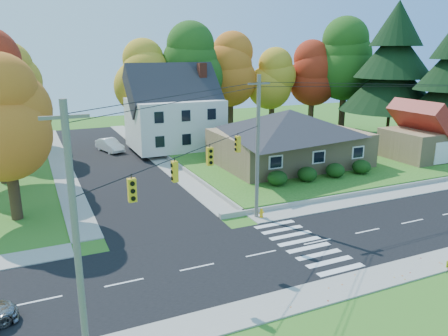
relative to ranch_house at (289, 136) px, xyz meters
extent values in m
plane|color=#3D7923|center=(-8.00, -16.00, -3.27)|extent=(120.00, 120.00, 0.00)
cube|color=black|center=(-8.00, -16.00, -3.26)|extent=(90.00, 8.00, 0.02)
cube|color=black|center=(-16.00, 10.00, -3.25)|extent=(8.00, 44.00, 0.02)
cube|color=#9C9A90|center=(-8.00, -11.00, -3.23)|extent=(90.00, 2.00, 0.08)
cube|color=#9C9A90|center=(-8.00, -21.00, -3.23)|extent=(90.00, 2.00, 0.08)
cube|color=#3D7923|center=(5.00, 5.00, -3.02)|extent=(30.00, 30.00, 0.50)
cube|color=tan|center=(0.00, 0.00, -1.17)|extent=(14.00, 10.00, 3.20)
pyramid|color=#26262B|center=(0.00, 0.00, 1.53)|extent=(14.60, 10.60, 2.20)
cube|color=silver|center=(-8.00, 12.00, 0.03)|extent=(10.00, 8.00, 5.60)
pyramid|color=#26262B|center=(-8.00, 12.00, 4.03)|extent=(10.40, 8.40, 2.40)
cube|color=brown|center=(-4.50, 12.00, 2.03)|extent=(0.90, 0.90, 9.60)
cube|color=tan|center=(14.00, -4.00, -1.27)|extent=(7.00, 6.00, 3.00)
pyramid|color=maroon|center=(14.00, -4.00, 1.03)|extent=(7.30, 6.30, 1.60)
cube|color=silver|center=(14.00, -7.05, -1.57)|extent=(3.20, 0.10, 2.20)
ellipsoid|color=#163A10|center=(-5.00, -6.20, -2.13)|extent=(1.70, 1.70, 1.27)
ellipsoid|color=#163A10|center=(-2.00, -6.20, -2.13)|extent=(1.70, 1.70, 1.27)
ellipsoid|color=#163A10|center=(1.00, -6.20, -2.13)|extent=(1.70, 1.70, 1.27)
ellipsoid|color=#163A10|center=(4.00, -6.20, -2.13)|extent=(1.70, 1.70, 1.27)
cylinder|color=#666059|center=(-22.50, -21.20, 1.73)|extent=(0.26, 0.26, 10.00)
cube|color=#666059|center=(-22.50, -21.20, 6.13)|extent=(1.60, 0.12, 0.12)
cylinder|color=#666059|center=(-9.50, -10.80, 1.73)|extent=(0.26, 0.26, 10.00)
cube|color=#666059|center=(-9.50, -10.80, 6.13)|extent=(1.60, 0.12, 0.12)
cube|color=gold|center=(-20.00, -19.20, 2.68)|extent=(0.34, 0.26, 1.00)
cube|color=gold|center=(-17.50, -17.20, 2.68)|extent=(0.26, 0.34, 1.00)
cube|color=gold|center=(-14.80, -15.05, 2.68)|extent=(0.34, 0.26, 1.00)
cube|color=gold|center=(-12.00, -12.80, 2.68)|extent=(0.26, 0.34, 1.00)
cylinder|color=black|center=(-16.00, -16.00, 3.33)|extent=(13.02, 10.43, 0.04)
cylinder|color=#3F2A19|center=(-10.00, 18.00, -0.07)|extent=(0.80, 0.80, 5.40)
sphere|color=gold|center=(-10.00, 18.00, 3.83)|extent=(6.72, 6.72, 6.72)
sphere|color=gold|center=(-10.00, 18.00, 5.51)|extent=(5.91, 5.91, 5.91)
sphere|color=gold|center=(-10.00, 18.00, 7.19)|extent=(5.11, 5.11, 5.11)
cylinder|color=#3F2A19|center=(-4.00, 17.00, 0.38)|extent=(0.86, 0.86, 6.30)
sphere|color=#255718|center=(-4.00, 17.00, 4.93)|extent=(7.84, 7.84, 7.84)
sphere|color=#255718|center=(-4.00, 17.00, 6.89)|extent=(6.90, 6.90, 6.90)
sphere|color=#255718|center=(-4.00, 17.00, 8.85)|extent=(5.96, 5.96, 5.96)
cylinder|color=#3F2A19|center=(2.00, 18.00, 0.16)|extent=(0.83, 0.83, 5.85)
sphere|color=#CE661C|center=(2.00, 18.00, 4.38)|extent=(7.28, 7.28, 7.28)
sphere|color=#CE661C|center=(2.00, 18.00, 6.20)|extent=(6.41, 6.41, 6.41)
sphere|color=#CE661C|center=(2.00, 18.00, 8.02)|extent=(5.53, 5.53, 5.53)
cylinder|color=#3F2A19|center=(8.00, 17.00, -0.29)|extent=(0.77, 0.77, 4.95)
sphere|color=gold|center=(8.00, 17.00, 3.28)|extent=(6.16, 6.16, 6.16)
sphere|color=gold|center=(8.00, 17.00, 4.82)|extent=(5.42, 5.42, 5.42)
sphere|color=gold|center=(8.00, 17.00, 6.36)|extent=(4.68, 4.68, 4.68)
cylinder|color=#3F2A19|center=(14.00, 16.00, -0.07)|extent=(0.80, 0.80, 5.40)
sphere|color=#9D2713|center=(14.00, 16.00, 3.83)|extent=(6.72, 6.72, 6.72)
sphere|color=#9D2713|center=(14.00, 16.00, 5.51)|extent=(5.91, 5.91, 5.91)
sphere|color=#9D2713|center=(14.00, 16.00, 7.19)|extent=(5.11, 5.11, 5.11)
cylinder|color=#3F2A19|center=(18.00, 14.00, 0.61)|extent=(0.89, 0.89, 6.75)
sphere|color=#255718|center=(18.00, 14.00, 5.48)|extent=(8.40, 8.40, 8.40)
sphere|color=#255718|center=(18.00, 14.00, 7.58)|extent=(7.39, 7.39, 7.39)
sphere|color=#255718|center=(18.00, 14.00, 9.68)|extent=(6.38, 6.38, 6.38)
cylinder|color=#3F2A19|center=(19.00, 6.00, -1.33)|extent=(0.40, 0.40, 2.88)
cone|color=black|center=(19.00, 6.00, 4.11)|extent=(12.80, 12.80, 6.72)
cone|color=black|center=(19.00, 6.00, 7.95)|extent=(9.60, 9.60, 6.08)
cone|color=black|center=(19.00, 6.00, 11.47)|extent=(6.40, 6.40, 5.44)
cylinder|color=#3F2A19|center=(20.00, -2.00, -1.51)|extent=(0.40, 0.40, 2.52)
cylinder|color=#3F2A19|center=(-25.00, -4.00, -0.79)|extent=(0.77, 0.77, 4.95)
sphere|color=#CE661C|center=(-25.00, -4.00, 2.78)|extent=(6.16, 6.16, 6.16)
sphere|color=#CE661C|center=(-25.00, -4.00, 4.32)|extent=(5.42, 5.42, 5.42)
sphere|color=#CE661C|center=(-25.00, -4.00, 5.86)|extent=(4.68, 4.68, 4.68)
cylinder|color=#3F2A19|center=(-26.00, 6.00, -0.34)|extent=(0.83, 0.83, 5.85)
cylinder|color=#3F2A19|center=(-25.00, 16.00, -0.57)|extent=(0.80, 0.80, 5.40)
sphere|color=gold|center=(-25.00, 16.00, 3.33)|extent=(6.72, 6.72, 6.72)
sphere|color=gold|center=(-25.00, 16.00, 5.01)|extent=(5.91, 5.91, 5.91)
sphere|color=gold|center=(-25.00, 16.00, 6.69)|extent=(5.11, 5.11, 5.11)
imported|color=white|center=(-15.15, 14.71, -2.49)|extent=(2.81, 4.85, 1.51)
cylinder|color=#EBAD11|center=(-9.22, -11.05, -3.22)|extent=(0.32, 0.32, 0.09)
cylinder|color=#EBAD11|center=(-9.22, -11.05, -2.96)|extent=(0.21, 0.21, 0.49)
sphere|color=#EBAD11|center=(-9.22, -11.05, -2.66)|extent=(0.23, 0.23, 0.23)
cylinder|color=#EBAD11|center=(-9.22, -11.05, -2.87)|extent=(0.41, 0.14, 0.11)
cylinder|color=black|center=(-4.12, -22.16, -3.01)|extent=(0.02, 0.02, 0.50)
camera|label=1|loc=(-23.61, -36.34, 8.25)|focal=35.00mm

